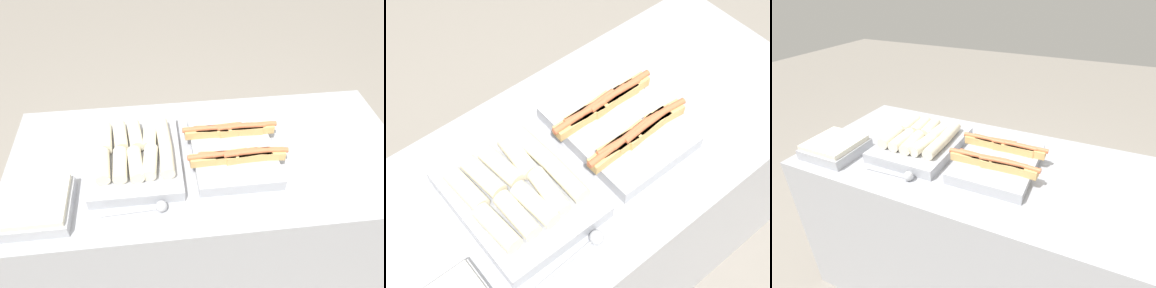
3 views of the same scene
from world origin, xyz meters
The scene contains 5 objects.
ground_plane centered at (0.00, 0.00, 0.00)m, with size 12.00×12.00×0.00m, color gray.
counter centered at (0.00, 0.00, 0.43)m, with size 1.71×0.79×0.86m.
tray_hotdogs centered at (0.10, 0.00, 0.90)m, with size 0.41×0.44×0.10m.
tray_wraps centered at (-0.31, 0.00, 0.91)m, with size 0.36×0.46×0.11m.
serving_spoon_near centered at (-0.24, -0.26, 0.88)m, with size 0.25×0.04×0.04m.
Camera 2 is at (-0.71, -0.77, 2.28)m, focal length 50.00 mm.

